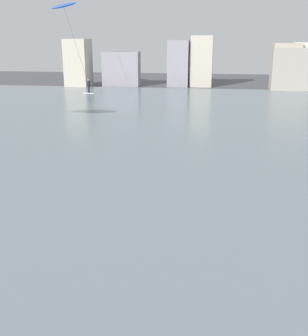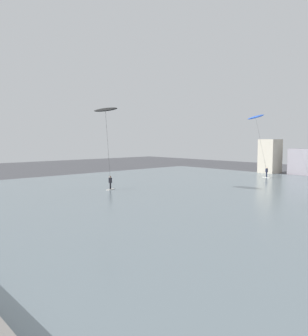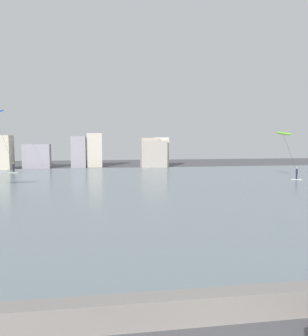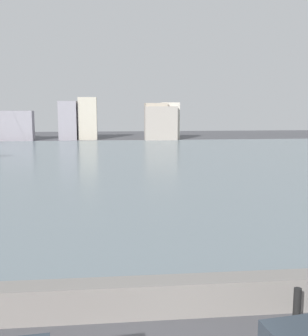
{
  "view_description": "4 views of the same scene",
  "coord_description": "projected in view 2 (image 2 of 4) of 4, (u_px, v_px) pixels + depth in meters",
  "views": [
    {
      "loc": [
        -2.03,
        0.62,
        6.52
      ],
      "look_at": [
        -3.73,
        11.92,
        3.0
      ],
      "focal_mm": 45.86,
      "sensor_mm": 36.0,
      "label": 1
    },
    {
      "loc": [
        9.93,
        0.81,
        6.16
      ],
      "look_at": [
        -1.72,
        11.36,
        4.81
      ],
      "focal_mm": 35.67,
      "sensor_mm": 36.0,
      "label": 2
    },
    {
      "loc": [
        -2.6,
        -5.94,
        5.62
      ],
      "look_at": [
        0.09,
        11.97,
        3.98
      ],
      "focal_mm": 35.31,
      "sensor_mm": 36.0,
      "label": 3
    },
    {
      "loc": [
        -0.82,
        -6.23,
        5.21
      ],
      "look_at": [
        1.34,
        14.56,
        2.06
      ],
      "focal_mm": 43.87,
      "sensor_mm": 36.0,
      "label": 4
    }
  ],
  "objects": [
    {
      "name": "kitesurfer_black",
      "position": [
        106.0,
        115.0,
        37.75
      ],
      "size": [
        4.07,
        2.93,
        9.73
      ],
      "color": "silver",
      "rests_on": "water_bay"
    },
    {
      "name": "kitesurfer_blue",
      "position": [
        257.0,
        123.0,
        54.78
      ],
      "size": [
        5.12,
        2.01,
        10.26
      ],
      "color": "silver",
      "rests_on": "water_bay"
    }
  ]
}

